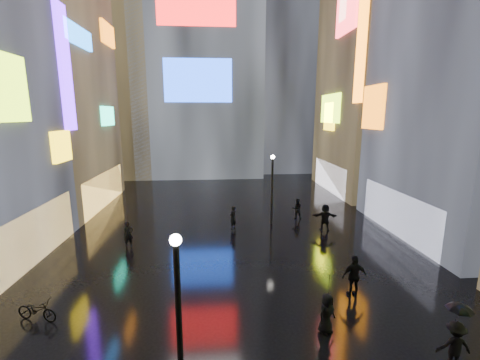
{
  "coord_description": "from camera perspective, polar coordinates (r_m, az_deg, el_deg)",
  "views": [
    {
      "loc": [
        -1.18,
        -2.8,
        8.03
      ],
      "look_at": [
        0.0,
        12.0,
        5.0
      ],
      "focal_mm": 24.0,
      "sensor_mm": 36.0,
      "label": 1
    }
  ],
  "objects": [
    {
      "name": "tower_flank_left",
      "position": [
        46.87,
        -21.36,
        16.86
      ],
      "size": [
        10.0,
        10.0,
        26.0
      ],
      "primitive_type": "cube",
      "color": "black",
      "rests_on": "ground"
    },
    {
      "name": "pedestrian_4",
      "position": [
        13.34,
        15.14,
        -21.88
      ],
      "size": [
        0.9,
        0.8,
        1.55
      ],
      "primitive_type": "imported",
      "rotation": [
        0.0,
        0.0,
        0.52
      ],
      "color": "black",
      "rests_on": "ground"
    },
    {
      "name": "building_left_far",
      "position": [
        32.52,
        -32.85,
        14.96
      ],
      "size": [
        10.28,
        12.0,
        22.0
      ],
      "color": "black",
      "rests_on": "ground"
    },
    {
      "name": "umbrella_2",
      "position": [
        12.73,
        15.43,
        -17.39
      ],
      "size": [
        1.29,
        1.29,
        0.83
      ],
      "primitive_type": "imported",
      "rotation": [
        0.0,
        0.0,
        3.96
      ],
      "color": "black",
      "rests_on": "pedestrian_4"
    },
    {
      "name": "lamp_near",
      "position": [
        9.05,
        -10.82,
        -22.89
      ],
      "size": [
        0.3,
        0.3,
        5.2
      ],
      "color": "black",
      "rests_on": "ground"
    },
    {
      "name": "tower_flank_right",
      "position": [
        50.66,
        7.66,
        21.63
      ],
      "size": [
        12.0,
        12.0,
        34.0
      ],
      "primitive_type": "cube",
      "color": "black",
      "rests_on": "ground"
    },
    {
      "name": "pedestrian_2",
      "position": [
        13.37,
        33.8,
        -23.23
      ],
      "size": [
        1.13,
        0.74,
        1.64
      ],
      "primitive_type": "imported",
      "rotation": [
        0.0,
        0.0,
        3.01
      ],
      "color": "black",
      "rests_on": "ground"
    },
    {
      "name": "pedestrian_3",
      "position": [
        15.8,
        19.65,
        -15.77
      ],
      "size": [
        1.15,
        0.53,
        1.92
      ],
      "primitive_type": "imported",
      "rotation": [
        0.0,
        0.0,
        3.2
      ],
      "color": "black",
      "rests_on": "ground"
    },
    {
      "name": "pedestrian_8",
      "position": [
        23.02,
        -1.25,
        -6.69
      ],
      "size": [
        0.71,
        0.72,
        1.67
      ],
      "primitive_type": "imported",
      "rotation": [
        0.0,
        0.0,
        3.97
      ],
      "color": "black",
      "rests_on": "ground"
    },
    {
      "name": "pedestrian_7",
      "position": [
        25.61,
        10.1,
        -5.05
      ],
      "size": [
        0.85,
        0.7,
        1.6
      ],
      "primitive_type": "imported",
      "rotation": [
        0.0,
        0.0,
        3.01
      ],
      "color": "black",
      "rests_on": "ground"
    },
    {
      "name": "building_right_far",
      "position": [
        37.49,
        24.25,
        19.69
      ],
      "size": [
        10.28,
        12.0,
        28.0
      ],
      "color": "black",
      "rests_on": "ground"
    },
    {
      "name": "umbrella_1",
      "position": [
        12.79,
        34.41,
        -18.92
      ],
      "size": [
        1.02,
        1.02,
        0.66
      ],
      "primitive_type": "imported",
      "rotation": [
        0.0,
        0.0,
        5.19
      ],
      "color": "black",
      "rests_on": "pedestrian_2"
    },
    {
      "name": "ground",
      "position": [
        24.21,
        -1.52,
        -7.85
      ],
      "size": [
        140.0,
        140.0,
        0.0
      ],
      "primitive_type": "plane",
      "color": "black",
      "rests_on": "ground"
    },
    {
      "name": "pedestrian_6",
      "position": [
        21.12,
        -19.23,
        -9.14
      ],
      "size": [
        0.7,
        0.64,
        1.62
      ],
      "primitive_type": "imported",
      "rotation": [
        0.0,
        0.0,
        0.54
      ],
      "color": "black",
      "rests_on": "ground"
    },
    {
      "name": "bicycle",
      "position": [
        15.87,
        -32.41,
        -18.92
      ],
      "size": [
        1.83,
        1.05,
        0.91
      ],
      "primitive_type": "imported",
      "rotation": [
        0.0,
        0.0,
        1.3
      ],
      "color": "black",
      "rests_on": "ground"
    },
    {
      "name": "tower_main",
      "position": [
        48.58,
        -7.33,
        26.93
      ],
      "size": [
        16.0,
        14.2,
        42.0
      ],
      "color": "black",
      "rests_on": "ground"
    },
    {
      "name": "lamp_far",
      "position": [
        23.58,
        5.74,
        -0.99
      ],
      "size": [
        0.3,
        0.3,
        5.2
      ],
      "color": "black",
      "rests_on": "ground"
    },
    {
      "name": "pedestrian_5",
      "position": [
        23.45,
        14.87,
        -6.44
      ],
      "size": [
        1.83,
        0.81,
        1.9
      ],
      "primitive_type": "imported",
      "rotation": [
        0.0,
        0.0,
        3.0
      ],
      "color": "black",
      "rests_on": "ground"
    }
  ]
}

